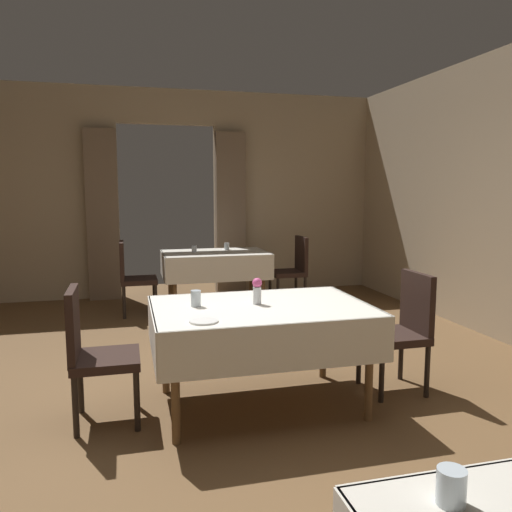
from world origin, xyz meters
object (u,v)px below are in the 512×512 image
(chair_mid_right, at_px, (403,326))
(glass_far_a, at_px, (227,246))
(chair_far_right, at_px, (293,267))
(plate_mid_c, at_px, (204,321))
(dining_table_far, at_px, (215,260))
(glass_mid_b, at_px, (196,298))
(chair_mid_left, at_px, (93,349))
(flower_vase_mid, at_px, (257,290))
(chair_far_left, at_px, (132,274))
(glass_near_c, at_px, (451,487))
(dining_table_mid, at_px, (261,318))
(glass_far_b, at_px, (194,249))

(chair_mid_right, xyz_separation_m, glass_far_a, (-0.75, 3.33, 0.28))
(chair_far_right, height_order, plate_mid_c, chair_far_right)
(dining_table_far, distance_m, glass_mid_b, 3.11)
(chair_mid_right, distance_m, chair_far_right, 3.05)
(chair_mid_left, distance_m, flower_vase_mid, 1.19)
(chair_mid_right, bearing_deg, chair_far_right, 87.77)
(chair_far_left, relative_size, flower_vase_mid, 4.86)
(chair_mid_left, xyz_separation_m, chair_far_left, (0.29, 3.00, 0.00))
(chair_far_left, relative_size, glass_near_c, 9.52)
(dining_table_mid, height_order, chair_mid_left, chair_mid_left)
(flower_vase_mid, distance_m, glass_far_b, 3.15)
(dining_table_mid, xyz_separation_m, plate_mid_c, (-0.46, -0.36, 0.10))
(chair_far_left, bearing_deg, plate_mid_c, -83.17)
(glass_near_c, height_order, plate_mid_c, glass_near_c)
(chair_mid_left, bearing_deg, flower_vase_mid, 1.73)
(glass_mid_b, bearing_deg, glass_far_a, 75.26)
(glass_near_c, bearing_deg, dining_table_far, 86.77)
(dining_table_mid, height_order, chair_far_right, chair_far_right)
(chair_mid_left, height_order, flower_vase_mid, flower_vase_mid)
(dining_table_mid, relative_size, dining_table_far, 1.12)
(chair_mid_left, relative_size, chair_mid_right, 1.00)
(dining_table_mid, distance_m, glass_far_a, 3.38)
(chair_far_left, relative_size, glass_mid_b, 8.06)
(flower_vase_mid, bearing_deg, chair_mid_left, -178.27)
(chair_mid_left, relative_size, flower_vase_mid, 4.86)
(dining_table_far, bearing_deg, flower_vase_mid, -94.08)
(chair_mid_right, bearing_deg, flower_vase_mid, 178.87)
(dining_table_far, bearing_deg, glass_mid_b, -102.21)
(chair_mid_right, relative_size, plate_mid_c, 5.07)
(chair_mid_left, bearing_deg, glass_far_a, 64.93)
(dining_table_mid, bearing_deg, chair_far_left, 106.06)
(chair_far_right, xyz_separation_m, chair_far_left, (-2.14, -0.07, 0.00))
(chair_far_left, xyz_separation_m, glass_near_c, (0.76, -5.36, 0.28))
(chair_mid_right, xyz_separation_m, glass_far_b, (-1.21, 3.17, 0.28))
(glass_mid_b, height_order, glass_far_a, glass_mid_b)
(chair_far_right, height_order, flower_vase_mid, flower_vase_mid)
(plate_mid_c, bearing_deg, glass_near_c, -79.81)
(dining_table_far, distance_m, flower_vase_mid, 3.09)
(chair_far_right, bearing_deg, glass_mid_b, -119.96)
(dining_table_mid, xyz_separation_m, chair_mid_right, (1.15, 0.02, -0.14))
(dining_table_far, height_order, glass_far_a, glass_far_a)
(chair_mid_left, relative_size, glass_far_a, 10.02)
(plate_mid_c, height_order, glass_far_a, glass_far_a)
(glass_near_c, xyz_separation_m, glass_far_a, (0.51, 5.70, -0.00))
(flower_vase_mid, height_order, glass_far_a, flower_vase_mid)
(plate_mid_c, height_order, glass_far_b, glass_far_b)
(dining_table_far, xyz_separation_m, plate_mid_c, (-0.67, -3.47, 0.11))
(glass_near_c, relative_size, glass_far_a, 1.05)
(glass_far_a, bearing_deg, dining_table_far, -131.11)
(chair_far_left, bearing_deg, glass_mid_b, -81.99)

